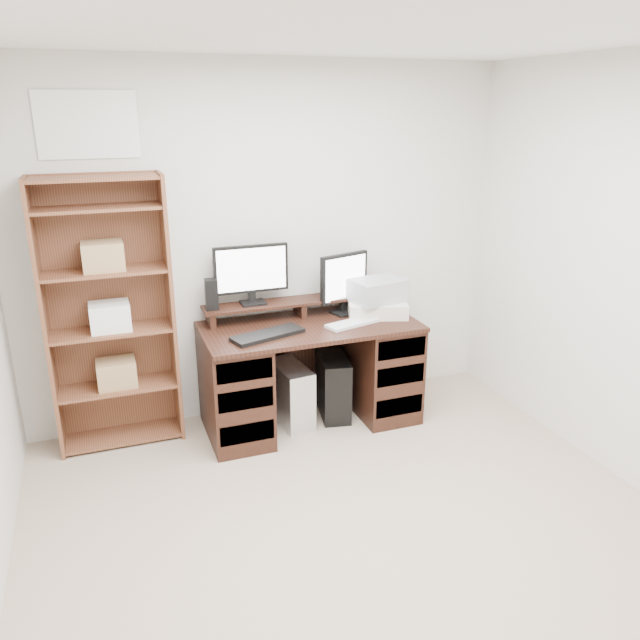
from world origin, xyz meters
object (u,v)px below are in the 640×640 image
monitor_small (344,281)px  bookshelf (110,313)px  printer (377,308)px  tower_silver (291,394)px  tower_black (333,385)px  monitor_wide (251,271)px  desk (310,372)px

monitor_small → bookshelf: 1.63m
printer → tower_silver: (-0.66, 0.01, -0.58)m
monitor_small → tower_black: (-0.12, -0.10, -0.76)m
monitor_wide → bookshelf: bearing=-178.6°
monitor_small → printer: size_ratio=1.06×
desk → bookshelf: (-1.30, 0.21, 0.53)m
desk → tower_black: size_ratio=3.09×
bookshelf → tower_black: bearing=-5.9°
monitor_wide → tower_black: (0.54, -0.18, -0.87)m
monitor_small → bookshelf: bookshelf is taller
desk → monitor_wide: 0.83m
desk → tower_black: bearing=15.7°
monitor_wide → monitor_small: (0.66, -0.08, -0.11)m
printer → tower_silver: 0.88m
monitor_wide → monitor_small: size_ratio=1.19×
desk → bookshelf: 1.42m
monitor_small → bookshelf: bearing=161.3°
tower_black → bookshelf: bookshelf is taller
monitor_small → tower_silver: (-0.45, -0.12, -0.77)m
tower_black → bookshelf: size_ratio=0.27×
desk → tower_black: 0.26m
tower_silver → bookshelf: bearing=165.6°
monitor_wide → monitor_small: bearing=-7.5°
desk → printer: size_ratio=3.60×
tower_black → desk: bearing=-153.5°
monitor_wide → tower_silver: 0.93m
tower_silver → bookshelf: bookshelf is taller
tower_silver → tower_black: size_ratio=0.90×
tower_black → monitor_wide: bearing=172.1°
tower_silver → bookshelf: (-1.17, 0.17, 0.70)m
bookshelf → desk: bearing=-9.3°
tower_black → tower_silver: bearing=-166.1°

